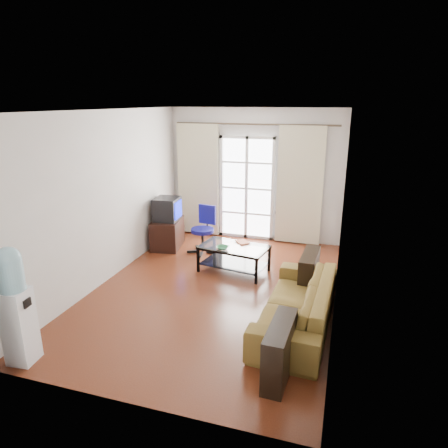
# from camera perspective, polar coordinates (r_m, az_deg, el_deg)

# --- Properties ---
(floor) EXTENTS (5.20, 5.20, 0.00)m
(floor) POSITION_cam_1_polar(r_m,az_deg,el_deg) (6.34, -1.25, -9.24)
(floor) COLOR maroon
(floor) RESTS_ON ground
(ceiling) EXTENTS (5.20, 5.20, 0.00)m
(ceiling) POSITION_cam_1_polar(r_m,az_deg,el_deg) (5.68, -1.43, 15.96)
(ceiling) COLOR white
(ceiling) RESTS_ON wall_back
(wall_back) EXTENTS (3.60, 0.02, 2.70)m
(wall_back) POSITION_cam_1_polar(r_m,az_deg,el_deg) (8.31, 4.38, 6.96)
(wall_back) COLOR silver
(wall_back) RESTS_ON floor
(wall_front) EXTENTS (3.60, 0.02, 2.70)m
(wall_front) POSITION_cam_1_polar(r_m,az_deg,el_deg) (3.63, -14.53, -7.35)
(wall_front) COLOR silver
(wall_front) RESTS_ON floor
(wall_left) EXTENTS (0.02, 5.20, 2.70)m
(wall_left) POSITION_cam_1_polar(r_m,az_deg,el_deg) (6.64, -16.26, 3.70)
(wall_left) COLOR silver
(wall_left) RESTS_ON floor
(wall_right) EXTENTS (0.02, 5.20, 2.70)m
(wall_right) POSITION_cam_1_polar(r_m,az_deg,el_deg) (5.58, 16.49, 1.18)
(wall_right) COLOR silver
(wall_right) RESTS_ON floor
(french_door) EXTENTS (1.16, 0.06, 2.15)m
(french_door) POSITION_cam_1_polar(r_m,az_deg,el_deg) (8.35, 3.24, 5.10)
(french_door) COLOR white
(french_door) RESTS_ON wall_back
(curtain_rod) EXTENTS (3.30, 0.04, 0.04)m
(curtain_rod) POSITION_cam_1_polar(r_m,az_deg,el_deg) (8.10, 4.39, 14.03)
(curtain_rod) COLOR #4C3F2D
(curtain_rod) RESTS_ON wall_back
(curtain_left) EXTENTS (0.90, 0.07, 2.35)m
(curtain_left) POSITION_cam_1_polar(r_m,az_deg,el_deg) (8.57, -3.71, 6.26)
(curtain_left) COLOR beige
(curtain_left) RESTS_ON curtain_rod
(curtain_right) EXTENTS (0.90, 0.07, 2.35)m
(curtain_right) POSITION_cam_1_polar(r_m,az_deg,el_deg) (8.07, 10.77, 5.31)
(curtain_right) COLOR beige
(curtain_right) RESTS_ON curtain_rod
(radiator) EXTENTS (0.64, 0.12, 0.64)m
(radiator) POSITION_cam_1_polar(r_m,az_deg,el_deg) (8.33, 9.44, -0.45)
(radiator) COLOR gray
(radiator) RESTS_ON floor
(sofa) EXTENTS (2.18, 1.01, 0.62)m
(sofa) POSITION_cam_1_polar(r_m,az_deg,el_deg) (5.35, 10.39, -11.11)
(sofa) COLOR brown
(sofa) RESTS_ON floor
(coffee_table) EXTENTS (1.22, 0.83, 0.46)m
(coffee_table) POSITION_cam_1_polar(r_m,az_deg,el_deg) (6.84, 1.41, -4.48)
(coffee_table) COLOR silver
(coffee_table) RESTS_ON floor
(bowl) EXTENTS (0.27, 0.27, 0.05)m
(bowl) POSITION_cam_1_polar(r_m,az_deg,el_deg) (6.64, -0.23, -3.41)
(bowl) COLOR #369553
(bowl) RESTS_ON coffee_table
(book) EXTENTS (0.43, 0.43, 0.02)m
(book) POSITION_cam_1_polar(r_m,az_deg,el_deg) (6.91, 1.99, -2.71)
(book) COLOR #A72614
(book) RESTS_ON coffee_table
(remote) EXTENTS (0.15, 0.10, 0.02)m
(remote) POSITION_cam_1_polar(r_m,az_deg,el_deg) (6.80, -0.39, -3.06)
(remote) COLOR black
(remote) RESTS_ON coffee_table
(tv_stand) EXTENTS (0.64, 0.85, 0.57)m
(tv_stand) POSITION_cam_1_polar(r_m,az_deg,el_deg) (8.06, -8.08, -1.32)
(tv_stand) COLOR black
(tv_stand) RESTS_ON floor
(crt_tv) EXTENTS (0.52, 0.52, 0.45)m
(crt_tv) POSITION_cam_1_polar(r_m,az_deg,el_deg) (7.90, -8.27, 2.15)
(crt_tv) COLOR black
(crt_tv) RESTS_ON tv_stand
(task_chair) EXTENTS (0.71, 0.71, 0.90)m
(task_chair) POSITION_cam_1_polar(r_m,az_deg,el_deg) (7.73, -2.97, -2.13)
(task_chair) COLOR black
(task_chair) RESTS_ON floor
(water_cooler) EXTENTS (0.32, 0.30, 1.37)m
(water_cooler) POSITION_cam_1_polar(r_m,az_deg,el_deg) (4.95, -27.63, -10.07)
(water_cooler) COLOR white
(water_cooler) RESTS_ON floor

